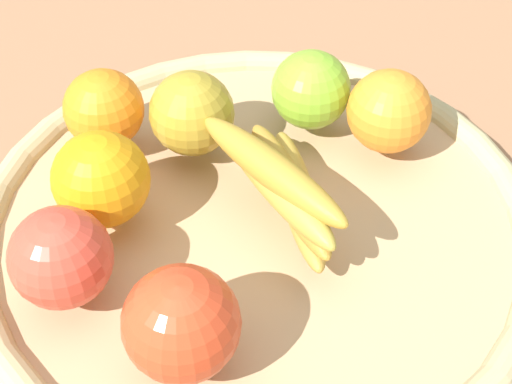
{
  "coord_description": "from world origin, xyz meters",
  "views": [
    {
      "loc": [
        0.22,
        -0.36,
        0.48
      ],
      "look_at": [
        0.0,
        0.0,
        0.05
      ],
      "focal_mm": 53.6,
      "sensor_mm": 36.0,
      "label": 1
    }
  ],
  "objects_px": {
    "orange_1": "(389,111)",
    "apple_3": "(181,324)",
    "apple_1": "(311,90)",
    "orange_0": "(101,179)",
    "apple_0": "(192,113)",
    "banana_bunch": "(284,184)",
    "apple_2": "(61,258)",
    "orange_2": "(104,109)"
  },
  "relations": [
    {
      "from": "apple_3",
      "to": "apple_1",
      "type": "bearing_deg",
      "value": 100.14
    },
    {
      "from": "apple_2",
      "to": "orange_0",
      "type": "bearing_deg",
      "value": 108.75
    },
    {
      "from": "banana_bunch",
      "to": "apple_3",
      "type": "distance_m",
      "value": 0.15
    },
    {
      "from": "apple_3",
      "to": "apple_2",
      "type": "bearing_deg",
      "value": 178.06
    },
    {
      "from": "apple_0",
      "to": "orange_2",
      "type": "relative_size",
      "value": 1.05
    },
    {
      "from": "orange_1",
      "to": "apple_3",
      "type": "xyz_separation_m",
      "value": [
        -0.02,
        -0.27,
        0.0
      ]
    },
    {
      "from": "apple_2",
      "to": "apple_0",
      "type": "bearing_deg",
      "value": 94.04
    },
    {
      "from": "orange_0",
      "to": "apple_3",
      "type": "height_order",
      "value": "apple_3"
    },
    {
      "from": "apple_0",
      "to": "banana_bunch",
      "type": "xyz_separation_m",
      "value": [
        0.11,
        -0.03,
        -0.0
      ]
    },
    {
      "from": "apple_1",
      "to": "apple_3",
      "type": "height_order",
      "value": "apple_3"
    },
    {
      "from": "apple_1",
      "to": "apple_0",
      "type": "bearing_deg",
      "value": -130.39
    },
    {
      "from": "banana_bunch",
      "to": "apple_0",
      "type": "bearing_deg",
      "value": 163.98
    },
    {
      "from": "apple_1",
      "to": "apple_2",
      "type": "relative_size",
      "value": 0.95
    },
    {
      "from": "banana_bunch",
      "to": "apple_2",
      "type": "xyz_separation_m",
      "value": [
        -0.09,
        -0.15,
        0.0
      ]
    },
    {
      "from": "apple_0",
      "to": "orange_0",
      "type": "bearing_deg",
      "value": -97.02
    },
    {
      "from": "orange_2",
      "to": "apple_3",
      "type": "xyz_separation_m",
      "value": [
        0.19,
        -0.15,
        0.0
      ]
    },
    {
      "from": "orange_2",
      "to": "apple_2",
      "type": "relative_size",
      "value": 0.94
    },
    {
      "from": "apple_1",
      "to": "apple_2",
      "type": "distance_m",
      "value": 0.27
    },
    {
      "from": "apple_1",
      "to": "orange_0",
      "type": "distance_m",
      "value": 0.2
    },
    {
      "from": "apple_0",
      "to": "apple_2",
      "type": "bearing_deg",
      "value": -85.96
    },
    {
      "from": "apple_3",
      "to": "orange_0",
      "type": "bearing_deg",
      "value": 148.94
    },
    {
      "from": "apple_2",
      "to": "orange_2",
      "type": "bearing_deg",
      "value": 119.12
    },
    {
      "from": "apple_2",
      "to": "banana_bunch",
      "type": "bearing_deg",
      "value": 57.41
    },
    {
      "from": "banana_bunch",
      "to": "orange_0",
      "type": "relative_size",
      "value": 2.08
    },
    {
      "from": "banana_bunch",
      "to": "orange_0",
      "type": "distance_m",
      "value": 0.14
    },
    {
      "from": "apple_0",
      "to": "orange_1",
      "type": "bearing_deg",
      "value": 32.19
    },
    {
      "from": "orange_2",
      "to": "apple_2",
      "type": "xyz_separation_m",
      "value": [
        0.08,
        -0.15,
        0.0
      ]
    },
    {
      "from": "orange_2",
      "to": "apple_3",
      "type": "height_order",
      "value": "apple_3"
    },
    {
      "from": "banana_bunch",
      "to": "orange_2",
      "type": "distance_m",
      "value": 0.18
    },
    {
      "from": "apple_1",
      "to": "apple_3",
      "type": "bearing_deg",
      "value": -79.86
    },
    {
      "from": "banana_bunch",
      "to": "apple_1",
      "type": "relative_size",
      "value": 2.25
    },
    {
      "from": "orange_2",
      "to": "apple_3",
      "type": "relative_size",
      "value": 0.89
    },
    {
      "from": "orange_1",
      "to": "apple_1",
      "type": "distance_m",
      "value": 0.07
    },
    {
      "from": "apple_0",
      "to": "apple_1",
      "type": "xyz_separation_m",
      "value": [
        0.07,
        0.08,
        -0.0
      ]
    },
    {
      "from": "apple_0",
      "to": "banana_bunch",
      "type": "relative_size",
      "value": 0.46
    },
    {
      "from": "apple_2",
      "to": "apple_1",
      "type": "bearing_deg",
      "value": 77.59
    },
    {
      "from": "banana_bunch",
      "to": "apple_3",
      "type": "height_order",
      "value": "apple_3"
    },
    {
      "from": "apple_1",
      "to": "apple_2",
      "type": "height_order",
      "value": "apple_2"
    },
    {
      "from": "apple_3",
      "to": "orange_1",
      "type": "bearing_deg",
      "value": 84.96
    },
    {
      "from": "banana_bunch",
      "to": "orange_0",
      "type": "height_order",
      "value": "orange_0"
    },
    {
      "from": "orange_1",
      "to": "apple_2",
      "type": "xyz_separation_m",
      "value": [
        -0.13,
        -0.27,
        0.0
      ]
    },
    {
      "from": "banana_bunch",
      "to": "apple_3",
      "type": "bearing_deg",
      "value": -86.15
    }
  ]
}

